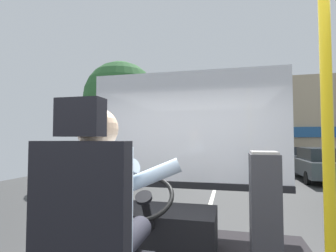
# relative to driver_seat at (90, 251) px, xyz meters

# --- Properties ---
(ground) EXTENTS (18.00, 44.00, 0.06)m
(ground) POSITION_rel_driver_seat_xyz_m (0.15, 9.21, -1.30)
(ground) COLOR #393939
(driver_seat) EXTENTS (0.48, 0.48, 1.28)m
(driver_seat) POSITION_rel_driver_seat_xyz_m (0.00, 0.00, 0.00)
(driver_seat) COLOR black
(driver_seat) RESTS_ON bus_floor
(bus_driver) EXTENTS (0.81, 0.63, 0.83)m
(bus_driver) POSITION_rel_driver_seat_xyz_m (0.00, 0.11, 0.20)
(bus_driver) COLOR #282833
(bus_driver) RESTS_ON driver_seat
(steering_console) EXTENTS (1.10, 0.97, 0.76)m
(steering_console) POSITION_rel_driver_seat_xyz_m (-0.00, 1.27, -0.32)
(steering_console) COLOR black
(steering_console) RESTS_ON bus_floor
(handrail_pole) EXTENTS (0.04, 0.04, 2.08)m
(handrail_pole) POSITION_rel_driver_seat_xyz_m (1.06, -0.03, 0.51)
(handrail_pole) COLOR gold
(handrail_pole) RESTS_ON bus_floor
(fare_box) EXTENTS (0.21, 0.26, 0.99)m
(fare_box) POSITION_rel_driver_seat_xyz_m (0.93, 0.92, -0.04)
(fare_box) COLOR #333338
(fare_box) RESTS_ON bus_floor
(windshield_panel) EXTENTS (2.50, 0.08, 1.48)m
(windshield_panel) POSITION_rel_driver_seat_xyz_m (0.15, 2.03, 0.51)
(windshield_panel) COLOR silver
(street_tree) EXTENTS (3.29, 3.29, 5.32)m
(street_tree) POSITION_rel_driver_seat_xyz_m (-4.14, 9.66, 2.39)
(street_tree) COLOR #4C3828
(street_tree) RESTS_ON ground
(shop_building) EXTENTS (10.88, 4.42, 5.59)m
(shop_building) POSITION_rel_driver_seat_xyz_m (5.49, 17.38, 1.52)
(shop_building) COLOR tan
(shop_building) RESTS_ON ground
(parked_car_charcoal) EXTENTS (1.93, 3.97, 1.42)m
(parked_car_charcoal) POSITION_rel_driver_seat_xyz_m (4.55, 11.22, -0.54)
(parked_car_charcoal) COLOR #474C51
(parked_car_charcoal) RESTS_ON ground
(parked_car_white) EXTENTS (1.80, 4.06, 1.34)m
(parked_car_white) POSITION_rel_driver_seat_xyz_m (4.29, 16.05, -0.59)
(parked_car_white) COLOR silver
(parked_car_white) RESTS_ON ground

